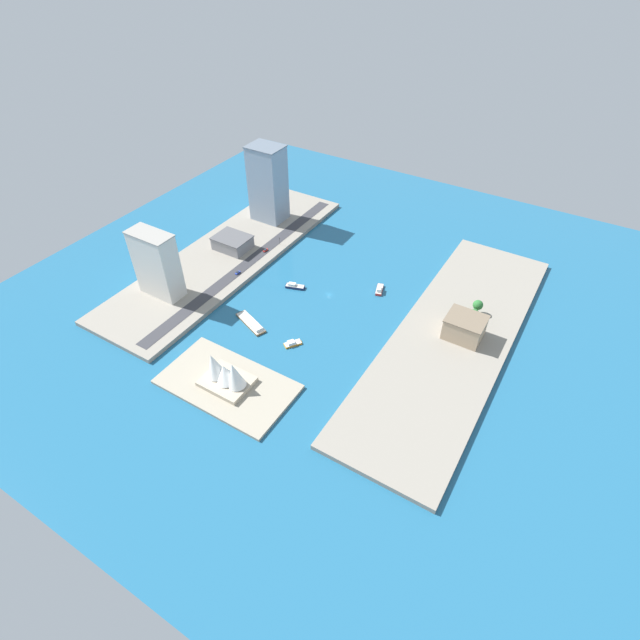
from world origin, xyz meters
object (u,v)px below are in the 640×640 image
(patrol_launch_navy, at_px, (295,286))
(opera_landmark, at_px, (225,374))
(tower_tall_glass, at_px, (268,184))
(traffic_light_waterfront, at_px, (280,240))
(barge_flat_brown, at_px, (252,323))
(tugboat_red, at_px, (379,289))
(apartment_midrise_tan, at_px, (465,327))
(hotel_broad_white, at_px, (157,264))
(warehouse_low_gray, at_px, (233,242))
(water_taxi_orange, at_px, (292,343))
(hatchback_blue, at_px, (238,273))
(pickup_red, at_px, (265,250))

(patrol_launch_navy, xyz_separation_m, opera_landmark, (-19.05, 101.89, 8.65))
(patrol_launch_navy, bearing_deg, tower_tall_glass, -44.04)
(patrol_launch_navy, distance_m, traffic_light_waterfront, 56.95)
(barge_flat_brown, distance_m, tower_tall_glass, 145.58)
(tugboat_red, distance_m, tower_tall_glass, 140.56)
(barge_flat_brown, height_order, apartment_midrise_tan, apartment_midrise_tan)
(hotel_broad_white, height_order, traffic_light_waterfront, hotel_broad_white)
(warehouse_low_gray, bearing_deg, apartment_midrise_tan, 178.63)
(patrol_launch_navy, bearing_deg, water_taxi_orange, 122.25)
(apartment_midrise_tan, bearing_deg, hotel_broad_white, 18.71)
(tugboat_red, height_order, barge_flat_brown, tugboat_red)
(hotel_broad_white, bearing_deg, apartment_midrise_tan, -161.29)
(tugboat_red, bearing_deg, hatchback_blue, 22.23)
(warehouse_low_gray, bearing_deg, water_taxi_orange, 147.09)
(barge_flat_brown, xyz_separation_m, traffic_light_waterfront, (39.06, -89.40, 6.37))
(tower_tall_glass, bearing_deg, opera_landmark, 118.19)
(warehouse_low_gray, xyz_separation_m, opera_landmark, (-89.61, 116.73, 1.41))
(warehouse_low_gray, height_order, hotel_broad_white, hotel_broad_white)
(hotel_broad_white, bearing_deg, traffic_light_waterfront, -109.79)
(traffic_light_waterfront, bearing_deg, warehouse_low_gray, 39.31)
(traffic_light_waterfront, bearing_deg, opera_landmark, 113.05)
(opera_landmark, bearing_deg, hatchback_blue, -54.77)
(hatchback_blue, distance_m, opera_landmark, 110.62)
(barge_flat_brown, height_order, opera_landmark, opera_landmark)
(water_taxi_orange, relative_size, apartment_midrise_tan, 0.49)
(tugboat_red, distance_m, hotel_broad_white, 160.43)
(water_taxi_orange, xyz_separation_m, tower_tall_glass, (106.70, -123.49, 34.87))
(water_taxi_orange, xyz_separation_m, traffic_light_waterfront, (73.81, -91.18, 6.55))
(warehouse_low_gray, bearing_deg, hotel_broad_white, 85.79)
(water_taxi_orange, bearing_deg, tower_tall_glass, -49.17)
(tugboat_red, xyz_separation_m, barge_flat_brown, (57.72, 79.75, -0.28))
(hatchback_blue, bearing_deg, barge_flat_brown, 137.90)
(patrol_launch_navy, bearing_deg, hotel_broad_white, 37.46)
(opera_landmark, bearing_deg, tugboat_red, -105.65)
(barge_flat_brown, bearing_deg, apartment_midrise_tan, -154.66)
(water_taxi_orange, xyz_separation_m, hotel_broad_white, (108.79, 6.07, 26.95))
(tugboat_red, relative_size, traffic_light_waterfront, 2.28)
(patrol_launch_navy, bearing_deg, tugboat_red, -152.21)
(water_taxi_orange, relative_size, tugboat_red, 0.82)
(hatchback_blue, xyz_separation_m, opera_landmark, (-63.72, 90.24, 5.70))
(water_taxi_orange, height_order, traffic_light_waterfront, traffic_light_waterfront)
(patrol_launch_navy, xyz_separation_m, pickup_red, (45.12, -24.80, 2.92))
(warehouse_low_gray, distance_m, hatchback_blue, 37.28)
(barge_flat_brown, distance_m, hotel_broad_white, 79.13)
(tugboat_red, xyz_separation_m, opera_landmark, (36.78, 131.33, 8.43))
(traffic_light_waterfront, distance_m, opera_landmark, 153.23)
(water_taxi_orange, height_order, apartment_midrise_tan, apartment_midrise_tan)
(warehouse_low_gray, relative_size, opera_landmark, 0.95)
(water_taxi_orange, bearing_deg, traffic_light_waterfront, -51.01)
(tugboat_red, bearing_deg, pickup_red, 2.62)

